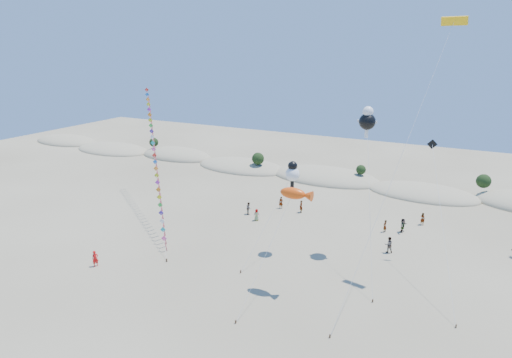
# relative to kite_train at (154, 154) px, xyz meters

# --- Properties ---
(ground) EXTENTS (160.00, 160.00, 0.00)m
(ground) POSITION_rel_kite_train_xyz_m (15.20, -19.55, -8.27)
(ground) COLOR #7B6F55
(ground) RESTS_ON ground
(dune_ridge) EXTENTS (145.30, 11.49, 5.57)m
(dune_ridge) POSITION_rel_kite_train_xyz_m (16.26, 25.59, -8.16)
(dune_ridge) COLOR tan
(dune_ridge) RESTS_ON ground
(kite_train) EXTENTS (18.63, 19.83, 16.39)m
(kite_train) POSITION_rel_kite_train_xyz_m (0.00, 0.00, 0.00)
(kite_train) COLOR #3F2D1E
(kite_train) RESTS_ON ground
(fish_kite) EXTENTS (3.62, 7.91, 9.79)m
(fish_kite) POSITION_rel_kite_train_xyz_m (23.50, -9.15, 0.98)
(fish_kite) COLOR #3F2D1E
(fish_kite) RESTS_ON ground
(cartoon_kite_low) EXTENTS (3.31, 7.72, 10.22)m
(cartoon_kite_low) POSITION_rel_kite_train_xyz_m (20.34, -2.25, 0.72)
(cartoon_kite_low) COLOR #3F2D1E
(cartoon_kite_low) RESTS_ON ground
(cartoon_kite_high) EXTENTS (4.83, 10.55, 15.90)m
(cartoon_kite_high) POSITION_rel_kite_train_xyz_m (26.95, 1.28, 6.25)
(cartoon_kite_high) COLOR #3F2D1E
(cartoon_kite_high) RESTS_ON ground
(parafoil_kite) EXTENTS (6.28, 15.16, 24.11)m
(parafoil_kite) POSITION_rel_kite_train_xyz_m (33.82, -0.46, 14.82)
(parafoil_kite) COLOR #3F2D1E
(parafoil_kite) RESTS_ON ground
(dark_kite) EXTENTS (4.87, 12.44, 12.74)m
(dark_kite) POSITION_rel_kite_train_xyz_m (34.39, -0.15, 0.52)
(dark_kite) COLOR #3F2D1E
(dark_kite) RESTS_ON ground
(flyer_foreground) EXTENTS (0.64, 0.74, 1.71)m
(flyer_foreground) POSITION_rel_kite_train_xyz_m (3.88, -14.68, -7.42)
(flyer_foreground) COLOR red
(flyer_foreground) RESTS_ON ground
(beachgoers) EXTENTS (32.54, 10.58, 1.83)m
(beachgoers) POSITION_rel_kite_train_xyz_m (27.15, 6.52, -7.41)
(beachgoers) COLOR slate
(beachgoers) RESTS_ON ground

